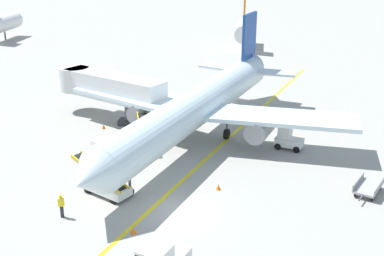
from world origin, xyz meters
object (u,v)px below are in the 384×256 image
object	(u,v)px
baggage_tug_by_cargo_door	(102,154)
belt_loader_aft_hold	(146,141)
belt_loader_forward_hold	(105,185)
safety_cone_nose_left	(133,230)
safety_cone_wingtip_left	(104,127)
baggage_cart_loaded	(368,187)
baggage_tug_near_wing	(288,139)
airliner	(199,105)
jet_bridge	(104,86)
safety_cone_nose_right	(218,187)
ground_crew_marshaller	(61,205)

from	to	relation	value
baggage_tug_by_cargo_door	belt_loader_aft_hold	size ratio (longest dim) A/B	0.53
belt_loader_forward_hold	safety_cone_nose_left	world-z (taller)	belt_loader_forward_hold
safety_cone_wingtip_left	baggage_cart_loaded	bearing A→B (deg)	-24.28
baggage_tug_near_wing	safety_cone_wingtip_left	distance (m)	18.02
airliner	belt_loader_forward_hold	xyz separation A→B (m)	(-5.43, -11.55, -2.64)
belt_loader_aft_hold	safety_cone_wingtip_left	distance (m)	7.03
baggage_tug_by_cargo_door	airliner	bearing A→B (deg)	41.87
baggage_tug_by_cargo_door	jet_bridge	bearing A→B (deg)	105.88
belt_loader_aft_hold	safety_cone_nose_right	bearing A→B (deg)	-44.55
baggage_cart_loaded	safety_cone_nose_left	size ratio (longest dim) A/B	8.49
baggage_cart_loaded	belt_loader_aft_hold	bearing A→B (deg)	161.58
belt_loader_forward_hold	belt_loader_aft_hold	size ratio (longest dim) A/B	0.97
belt_loader_forward_hold	safety_cone_nose_left	bearing A→B (deg)	-55.85
baggage_cart_loaded	ground_crew_marshaller	size ratio (longest dim) A/B	2.20
baggage_cart_loaded	safety_cone_wingtip_left	bearing A→B (deg)	155.72
ground_crew_marshaller	baggage_tug_near_wing	bearing A→B (deg)	42.47
belt_loader_forward_hold	safety_cone_nose_right	distance (m)	8.33
airliner	ground_crew_marshaller	size ratio (longest dim) A/B	20.32
ground_crew_marshaller	safety_cone_nose_right	world-z (taller)	ground_crew_marshaller
baggage_tug_by_cargo_door	safety_cone_nose_right	size ratio (longest dim) A/B	6.15
belt_loader_forward_hold	baggage_tug_near_wing	bearing A→B (deg)	38.21
jet_bridge	baggage_tug_by_cargo_door	world-z (taller)	jet_bridge
baggage_tug_by_cargo_door	baggage_cart_loaded	distance (m)	20.94
baggage_tug_by_cargo_door	safety_cone_wingtip_left	bearing A→B (deg)	106.82
airliner	baggage_tug_near_wing	world-z (taller)	airliner
airliner	baggage_cart_loaded	bearing A→B (deg)	-32.71
baggage_tug_by_cargo_door	belt_loader_aft_hold	bearing A→B (deg)	52.72
airliner	safety_cone_wingtip_left	size ratio (longest dim) A/B	78.49
belt_loader_forward_hold	ground_crew_marshaller	distance (m)	4.00
baggage_tug_near_wing	ground_crew_marshaller	size ratio (longest dim) A/B	1.58
belt_loader_forward_hold	belt_loader_aft_hold	distance (m)	8.87
jet_bridge	safety_cone_wingtip_left	world-z (taller)	jet_bridge
baggage_tug_near_wing	safety_cone_nose_right	xyz separation A→B (m)	(-5.41, -8.75, -0.71)
baggage_tug_by_cargo_door	belt_loader_forward_hold	distance (m)	5.39
baggage_tug_by_cargo_door	belt_loader_forward_hold	world-z (taller)	belt_loader_forward_hold
safety_cone_nose_left	belt_loader_aft_hold	bearing A→B (deg)	99.28
baggage_cart_loaded	ground_crew_marshaller	world-z (taller)	ground_crew_marshaller
airliner	ground_crew_marshaller	world-z (taller)	airliner
belt_loader_aft_hold	baggage_tug_by_cargo_door	bearing A→B (deg)	-127.28
ground_crew_marshaller	baggage_cart_loaded	bearing A→B (deg)	16.81
jet_bridge	safety_cone_nose_right	distance (m)	19.88
jet_bridge	baggage_tug_by_cargo_door	xyz separation A→B (m)	(3.23, -11.36, -2.62)
safety_cone_nose_right	belt_loader_forward_hold	bearing A→B (deg)	-166.91
belt_loader_aft_hold	baggage_tug_near_wing	bearing A→B (deg)	8.31
baggage_cart_loaded	safety_cone_nose_left	distance (m)	17.51
airliner	jet_bridge	size ratio (longest dim) A/B	2.75
baggage_tug_near_wing	jet_bridge	bearing A→B (deg)	162.59
baggage_cart_loaded	safety_cone_nose_left	world-z (taller)	baggage_cart_loaded
safety_cone_nose_left	airliner	bearing A→B (deg)	82.51
belt_loader_forward_hold	safety_cone_nose_right	xyz separation A→B (m)	(8.09, 1.88, -0.56)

